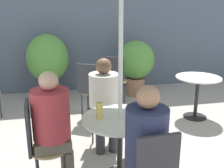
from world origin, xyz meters
TOP-DOWN VIEW (x-y plane):
  - storefront_wall at (0.00, 3.44)m, footprint 10.00×0.06m
  - cafe_table_near at (-0.04, 0.08)m, footprint 0.80×0.80m
  - cafe_table_far at (1.61, 1.42)m, footprint 0.73×0.73m
  - bistro_chair_0 at (-0.09, 0.90)m, footprint 0.38×0.39m
  - bistro_chair_1 at (-0.86, 0.02)m, footprint 0.39×0.38m
  - bistro_chair_4 at (-0.16, 1.69)m, footprint 0.42×0.43m
  - bistro_chair_5 at (0.40, 2.21)m, footprint 0.42×0.43m
  - seated_person_0 at (-0.08, 0.75)m, footprint 0.38×0.39m
  - seated_person_1 at (-0.71, 0.03)m, footprint 0.38×0.36m
  - seated_person_2 at (0.00, -0.60)m, footprint 0.33×0.35m
  - beer_glass_0 at (0.17, 0.04)m, footprint 0.07×0.07m
  - beer_glass_1 at (-0.25, 0.11)m, footprint 0.07×0.07m
  - potted_plant_0 at (-0.83, 2.96)m, footprint 0.83×0.83m
  - potted_plant_1 at (0.97, 2.81)m, footprint 0.76×0.76m

SIDE VIEW (x-z plane):
  - cafe_table_far at x=1.61m, z-range 0.19..0.90m
  - cafe_table_near at x=-0.04m, z-range 0.21..0.92m
  - bistro_chair_0 at x=-0.09m, z-range 0.10..1.06m
  - bistro_chair_1 at x=-0.86m, z-range 0.10..1.06m
  - bistro_chair_4 at x=-0.16m, z-range 0.10..1.06m
  - bistro_chair_5 at x=0.40m, z-range 0.10..1.06m
  - potted_plant_1 at x=0.97m, z-range 0.12..1.28m
  - seated_person_0 at x=-0.08m, z-range 0.11..1.32m
  - seated_person_1 at x=-0.71m, z-range 0.12..1.37m
  - seated_person_2 at x=0.00m, z-range 0.12..1.38m
  - potted_plant_0 at x=-0.83m, z-range 0.12..1.44m
  - beer_glass_1 at x=-0.25m, z-range 0.71..0.88m
  - beer_glass_0 at x=0.17m, z-range 0.71..0.90m
  - storefront_wall at x=0.00m, z-range 0.00..3.00m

